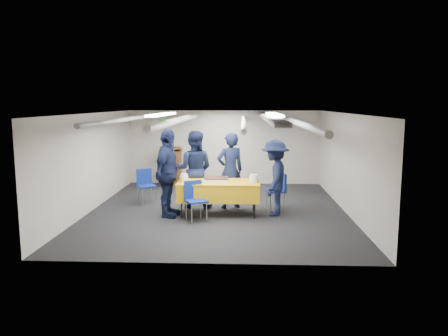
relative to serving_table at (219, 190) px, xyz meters
The scene contains 14 objects.
ground 0.68m from the serving_table, 96.13° to the left, with size 7.00×7.00×0.00m, color black.
room_shell 1.49m from the serving_table, 86.33° to the left, with size 6.00×7.00×2.30m.
serving_table is the anchor object (origin of this frame).
sheet_cake 0.26m from the serving_table, 166.52° to the left, with size 0.56×0.44×0.10m.
plate_stack_left 0.85m from the serving_table, behind, with size 0.19×0.19×0.18m.
plate_stack_right 0.85m from the serving_table, ahead, with size 0.22×0.22×0.17m.
podium 3.81m from the serving_table, 115.54° to the left, with size 0.62×0.53×1.25m.
chair_near 0.73m from the serving_table, 132.23° to the right, with size 0.56×0.56×0.87m.
chair_right 1.53m from the serving_table, 21.79° to the left, with size 0.50×0.50×0.87m.
chair_left 2.22m from the serving_table, 150.57° to the left, with size 0.58×0.58×0.87m.
sailor_a 0.78m from the serving_table, 69.57° to the left, with size 0.67×0.44×1.84m, color black.
sailor_b 1.01m from the serving_table, 132.95° to the left, with size 0.91×0.71×1.88m, color black.
sailor_c 1.23m from the serving_table, 168.13° to the right, with size 1.16×0.48×1.97m, color black.
sailor_d 1.30m from the serving_table, ahead, with size 1.11×0.64×1.73m, color black.
Camera 1 is at (0.59, -10.14, 2.55)m, focal length 35.00 mm.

